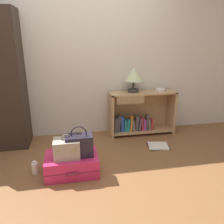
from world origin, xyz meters
The scene contains 10 objects.
ground_plane centered at (0.00, 0.00, 0.00)m, with size 9.00×9.00×0.00m, color brown.
back_wall centered at (0.00, 1.50, 1.30)m, with size 6.40×0.10×2.60m, color silver.
bookshelf centered at (0.87, 1.28, 0.33)m, with size 1.07×0.33×0.71m.
table_lamp centered at (0.76, 1.29, 0.97)m, with size 0.29×0.29×0.39m.
bowl centered at (1.21, 1.27, 0.73)m, with size 0.16×0.16×0.04m, color silver.
suitcase_large centered at (-0.26, 0.26, 0.12)m, with size 0.62×0.44×0.23m.
train_case centered at (-0.31, 0.23, 0.34)m, with size 0.29×0.23×0.29m.
handbag centered at (-0.16, 0.24, 0.36)m, with size 0.31×0.18×0.36m.
bottle centered at (-0.69, 0.32, 0.08)m, with size 0.07×0.07×0.16m.
open_book_on_floor centered at (1.01, 0.72, 0.01)m, with size 0.33×0.30×0.02m.
Camera 1 is at (-0.24, -2.16, 1.54)m, focal length 36.78 mm.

